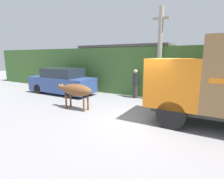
{
  "coord_description": "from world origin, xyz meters",
  "views": [
    {
      "loc": [
        2.41,
        -6.48,
        2.55
      ],
      "look_at": [
        -1.41,
        0.27,
        1.07
      ],
      "focal_mm": 28.0,
      "sensor_mm": 36.0,
      "label": 1
    }
  ],
  "objects": [
    {
      "name": "ground_plane",
      "position": [
        0.0,
        0.0,
        0.0
      ],
      "size": [
        60.0,
        60.0,
        0.0
      ],
      "primitive_type": "plane",
      "color": "gray"
    },
    {
      "name": "parked_suv",
      "position": [
        -6.41,
        2.13,
        0.84
      ],
      "size": [
        4.67,
        1.82,
        1.75
      ],
      "rotation": [
        0.0,
        0.0,
        0.05
      ],
      "color": "#334C8C",
      "rests_on": "ground_plane"
    },
    {
      "name": "brown_cow",
      "position": [
        -3.16,
        -0.17,
        0.94
      ],
      "size": [
        2.1,
        0.58,
        1.24
      ],
      "rotation": [
        0.0,
        0.0,
        0.12
      ],
      "color": "brown",
      "rests_on": "ground_plane"
    },
    {
      "name": "building_backdrop",
      "position": [
        -3.06,
        5.15,
        1.67
      ],
      "size": [
        6.54,
        2.7,
        3.31
      ],
      "color": "#B2BCAD",
      "rests_on": "ground_plane"
    },
    {
      "name": "pedestrian_on_hill",
      "position": [
        -1.55,
        3.42,
        0.99
      ],
      "size": [
        0.39,
        0.39,
        1.76
      ],
      "rotation": [
        0.0,
        0.0,
        2.74
      ],
      "color": "#38332D",
      "rests_on": "ground_plane"
    },
    {
      "name": "utility_pole",
      "position": [
        -0.19,
        3.57,
        2.71
      ],
      "size": [
        0.9,
        0.25,
        5.21
      ],
      "color": "#9E998E",
      "rests_on": "ground_plane"
    },
    {
      "name": "hillside_embankment",
      "position": [
        0.0,
        7.07,
        1.56
      ],
      "size": [
        32.0,
        6.49,
        3.12
      ],
      "color": "#426B33",
      "rests_on": "ground_plane"
    }
  ]
}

